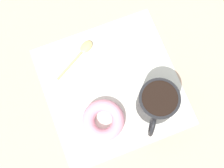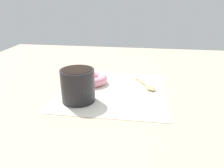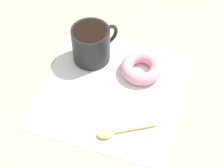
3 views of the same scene
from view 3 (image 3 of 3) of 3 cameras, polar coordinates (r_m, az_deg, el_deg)
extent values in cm
cube|color=tan|center=(84.45, -1.27, -0.27)|extent=(120.00, 120.00, 2.00)
cube|color=white|center=(82.24, 0.00, -0.93)|extent=(30.88, 30.88, 0.30)
cylinder|color=black|center=(85.43, -3.22, 6.06)|extent=(8.71, 8.71, 8.48)
cylinder|color=black|center=(82.59, -3.34, 8.02)|extent=(7.51, 7.51, 0.60)
torus|color=black|center=(87.39, -0.62, 7.45)|extent=(5.16, 3.94, 5.65)
torus|color=pink|center=(84.55, 4.52, 2.49)|extent=(9.54, 9.54, 2.80)
ellipsoid|color=#D8B772|center=(75.35, -0.93, -7.56)|extent=(3.87, 4.32, 0.90)
cylinder|color=#D8B772|center=(76.22, 3.32, -6.84)|extent=(5.22, 8.56, 0.56)
camera|label=1|loc=(0.64, 17.08, 55.74)|focal=50.00mm
camera|label=2|loc=(0.92, -40.25, 14.12)|focal=35.00mm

